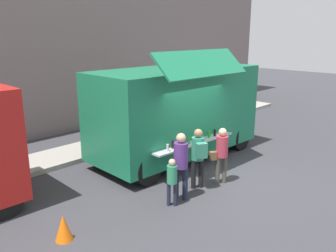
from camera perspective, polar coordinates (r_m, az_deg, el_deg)
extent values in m
plane|color=#38383D|center=(10.54, 6.90, -7.93)|extent=(60.00, 60.00, 0.00)
cube|color=#9E998E|center=(11.79, -21.94, -6.04)|extent=(28.00, 1.60, 0.15)
cube|color=#1A784F|center=(11.53, 1.33, 2.71)|extent=(5.85, 2.59, 2.67)
cube|color=#1A784F|center=(9.83, 5.55, 10.03)|extent=(3.20, 0.86, 0.70)
cube|color=black|center=(10.29, 3.60, 3.00)|extent=(3.02, 0.20, 1.20)
cube|color=#B7B7BC|center=(10.41, 4.38, -2.70)|extent=(3.19, 0.46, 0.05)
cylinder|color=silver|center=(9.52, -0.06, -3.55)|extent=(0.07, 0.07, 0.21)
cylinder|color=black|center=(9.77, 0.77, -3.00)|extent=(0.08, 0.08, 0.23)
cylinder|color=red|center=(9.96, 1.91, -2.68)|extent=(0.07, 0.07, 0.22)
cylinder|color=green|center=(10.17, 3.39, -2.38)|extent=(0.07, 0.07, 0.20)
cylinder|color=red|center=(10.34, 4.49, -2.15)|extent=(0.07, 0.07, 0.19)
cylinder|color=green|center=(10.59, 5.62, -1.75)|extent=(0.07, 0.07, 0.19)
cylinder|color=green|center=(10.81, 6.68, -1.36)|extent=(0.08, 0.08, 0.22)
cylinder|color=black|center=(11.02, 7.59, -1.09)|extent=(0.07, 0.07, 0.21)
cylinder|color=orange|center=(11.24, 8.70, -0.86)|extent=(0.07, 0.07, 0.19)
cube|color=black|center=(13.58, 9.82, 6.42)|extent=(0.15, 2.04, 1.18)
cylinder|color=black|center=(14.06, 4.51, -0.06)|extent=(0.90, 0.28, 0.90)
cylinder|color=black|center=(12.83, 11.54, -1.80)|extent=(0.90, 0.28, 0.90)
cylinder|color=black|center=(11.29, -10.40, -4.06)|extent=(0.90, 0.28, 0.90)
cylinder|color=black|center=(9.71, -3.40, -7.03)|extent=(0.90, 0.28, 0.90)
cube|color=black|center=(9.47, -25.10, 0.77)|extent=(0.14, 1.89, 1.04)
cylinder|color=black|center=(8.88, -25.06, -10.91)|extent=(0.84, 0.26, 0.84)
cone|color=orange|center=(7.67, -16.56, -15.50)|extent=(0.36, 0.36, 0.55)
cylinder|color=#2F6239|center=(15.90, 3.94, 1.72)|extent=(0.60, 0.60, 0.90)
cylinder|color=#4C4B40|center=(9.89, 8.04, -7.11)|extent=(0.12, 0.12, 0.78)
cylinder|color=#4C4B40|center=(9.98, 9.15, -6.97)|extent=(0.12, 0.12, 0.78)
cylinder|color=#B23445|center=(9.70, 8.75, -3.28)|extent=(0.32, 0.32, 0.59)
sphere|color=#DAAF84|center=(9.58, 8.85, -0.99)|extent=(0.22, 0.22, 0.22)
cube|color=brown|center=(9.68, 7.31, -4.80)|extent=(0.23, 0.21, 0.23)
cylinder|color=black|center=(9.53, 4.15, -7.77)|extent=(0.13, 0.13, 0.81)
cylinder|color=black|center=(9.61, 5.38, -7.61)|extent=(0.13, 0.13, 0.81)
cylinder|color=#2F836A|center=(9.32, 4.86, -3.65)|extent=(0.34, 0.34, 0.61)
sphere|color=#99714E|center=(9.20, 4.92, -1.18)|extent=(0.23, 0.23, 0.23)
cube|color=#308263|center=(9.09, 5.46, -3.96)|extent=(0.33, 0.29, 0.39)
cylinder|color=#1C2438|center=(8.92, 1.31, -9.25)|extent=(0.14, 0.14, 0.85)
cylinder|color=#1C2438|center=(8.89, 2.79, -9.34)|extent=(0.14, 0.14, 0.85)
cylinder|color=#543079|center=(8.62, 2.09, -4.76)|extent=(0.35, 0.35, 0.64)
sphere|color=tan|center=(8.48, 2.12, -1.95)|extent=(0.24, 0.24, 0.24)
cylinder|color=#1F2438|center=(8.65, 0.11, -10.99)|extent=(0.09, 0.09, 0.59)
cylinder|color=#1F2438|center=(8.65, 1.18, -11.01)|extent=(0.09, 0.09, 0.59)
cylinder|color=#308960|center=(8.44, 0.65, -7.84)|extent=(0.24, 0.24, 0.45)
sphere|color=#D2AE8A|center=(8.32, 0.66, -5.90)|extent=(0.17, 0.17, 0.17)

